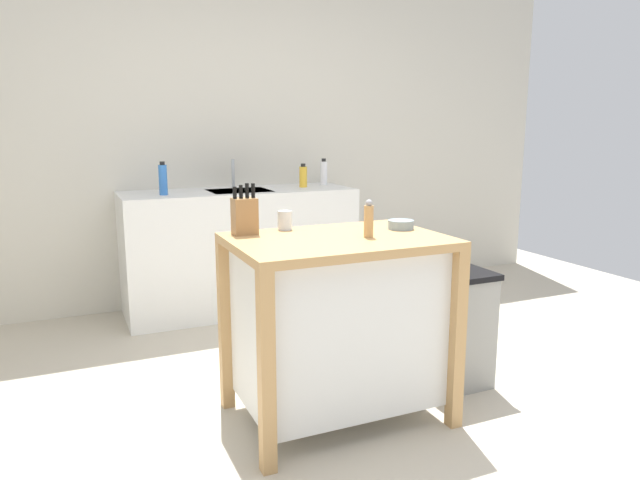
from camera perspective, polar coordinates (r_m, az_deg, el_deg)
The scene contains 13 objects.
ground_plane at distance 2.87m, azimuth 5.43°, elevation -17.80°, with size 6.89×6.89×0.00m, color #BCB29E.
wall_back at distance 4.72m, azimuth -8.72°, elevation 9.96°, with size 5.89×0.10×2.60m, color beige.
kitchen_island at distance 2.78m, azimuth 1.69°, elevation -7.58°, with size 0.98×0.68×0.88m.
knife_block at distance 2.76m, azimuth -7.35°, elevation 2.41°, with size 0.11×0.09×0.24m.
bowl_ceramic_small at distance 2.91m, azimuth 7.86°, elevation 1.53°, with size 0.13×0.13×0.04m.
drinking_cup at distance 2.87m, azimuth -3.45°, elevation 1.93°, with size 0.07×0.07×0.09m.
pepper_grinder at distance 2.67m, azimuth 4.75°, elevation 2.00°, with size 0.04×0.04×0.17m.
trash_bin at distance 3.24m, azimuth 13.12°, elevation -8.45°, with size 0.36×0.28×0.63m.
sink_counter at distance 4.47m, azimuth -7.76°, elevation -0.96°, with size 1.71×0.60×0.91m.
sink_faucet at distance 4.52m, azimuth -8.45°, elevation 6.38°, with size 0.02×0.02×0.22m.
bottle_hand_soap at distance 4.56m, azimuth -1.65°, elevation 6.20°, with size 0.06×0.06×0.18m.
bottle_dish_soap at distance 4.75m, azimuth 0.36°, elevation 6.58°, with size 0.06×0.06×0.21m.
bottle_spray_cleaner at distance 4.19m, azimuth -15.02°, elevation 5.72°, with size 0.06×0.06×0.23m.
Camera 1 is at (-1.25, -2.18, 1.39)m, focal length 32.91 mm.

